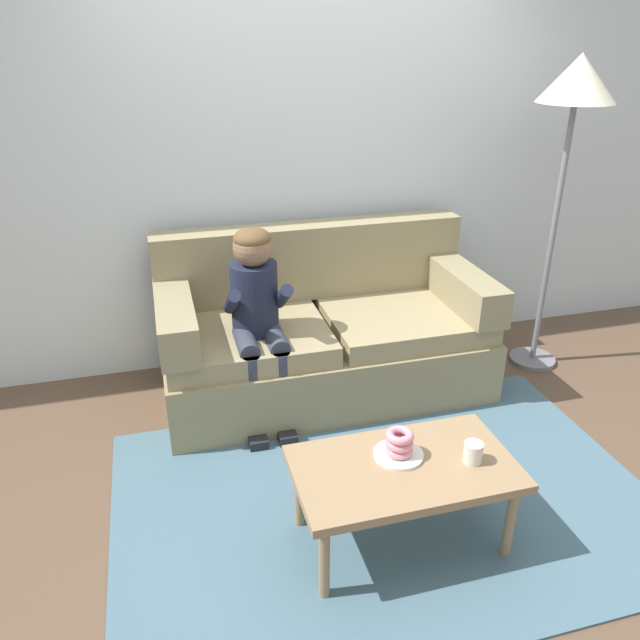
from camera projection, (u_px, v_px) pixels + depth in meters
ground at (368, 468)px, 3.18m from camera, size 10.00×10.00×0.00m
wall_back at (299, 143)px, 3.80m from camera, size 8.00×0.10×2.80m
area_rug at (385, 499)px, 2.96m from camera, size 2.52×1.71×0.01m
couch at (323, 336)px, 3.77m from camera, size 1.92×0.90×0.96m
coffee_table at (404, 474)px, 2.58m from camera, size 0.92×0.52×0.41m
person_child at (257, 308)px, 3.35m from camera, size 0.34×0.58×1.10m
plate at (398, 454)px, 2.61m from camera, size 0.21×0.21×0.01m
donut at (399, 450)px, 2.60m from camera, size 0.13×0.13×0.04m
donut_second at (399, 443)px, 2.59m from camera, size 0.16×0.16×0.04m
donut_third at (400, 435)px, 2.57m from camera, size 0.17×0.17×0.04m
mug at (473, 452)px, 2.56m from camera, size 0.08×0.08×0.09m
toy_controller at (449, 449)px, 3.28m from camera, size 0.23×0.09×0.05m
floor_lamp at (575, 102)px, 3.49m from camera, size 0.44×0.44×1.92m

